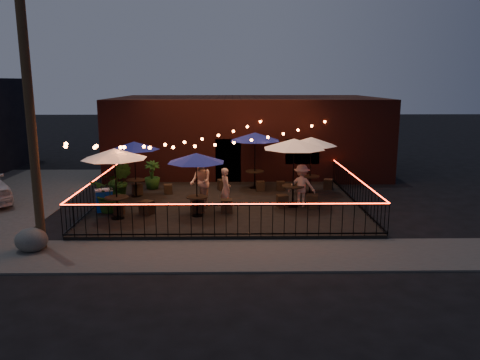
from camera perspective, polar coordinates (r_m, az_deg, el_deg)
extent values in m
plane|color=black|center=(16.45, -1.60, -5.14)|extent=(110.00, 110.00, 0.00)
cube|color=black|center=(18.35, -1.54, -3.09)|extent=(10.00, 8.00, 0.15)
cube|color=#3D3B38|center=(13.36, -1.76, -9.12)|extent=(18.00, 2.50, 0.05)
cube|color=#35120E|center=(25.89, 0.84, 5.64)|extent=(14.00, 8.00, 4.00)
cube|color=black|center=(22.16, -1.44, 2.23)|extent=(1.20, 0.24, 2.20)
cube|color=black|center=(22.32, 7.59, 3.50)|extent=(1.60, 0.24, 1.20)
cylinder|color=#3C2F18|center=(14.29, -24.23, 7.59)|extent=(0.26, 0.26, 8.00)
cube|color=black|center=(14.47, -1.70, -6.59)|extent=(10.00, 0.04, 0.04)
cube|color=black|center=(14.21, -1.72, -3.07)|extent=(10.00, 0.04, 0.04)
cube|color=#FF2810|center=(14.20, -1.72, -2.95)|extent=(10.00, 0.03, 0.02)
cube|color=black|center=(19.03, -16.78, -2.57)|extent=(0.04, 8.00, 0.04)
cube|color=black|center=(18.83, -16.95, 0.14)|extent=(0.04, 8.00, 0.04)
cube|color=#FF2810|center=(18.83, -16.95, 0.23)|extent=(0.03, 8.00, 0.02)
cube|color=black|center=(18.93, 13.79, -2.48)|extent=(0.04, 8.00, 0.04)
cube|color=black|center=(18.72, 13.93, 0.25)|extent=(0.04, 8.00, 0.04)
cube|color=#FF2810|center=(18.72, 13.94, 0.34)|extent=(0.03, 8.00, 0.02)
cylinder|color=black|center=(16.88, -14.66, -4.50)|extent=(0.45, 0.45, 0.03)
cylinder|color=black|center=(16.78, -14.72, -3.32)|extent=(0.06, 0.06, 0.73)
cylinder|color=black|center=(16.69, -14.79, -2.08)|extent=(0.81, 0.81, 0.04)
cylinder|color=black|center=(16.59, -14.88, -0.51)|extent=(0.04, 0.04, 2.44)
cone|color=white|center=(16.40, -15.07, 3.13)|extent=(2.96, 2.96, 0.36)
cylinder|color=black|center=(19.91, -12.51, -1.91)|extent=(0.42, 0.42, 0.03)
cylinder|color=black|center=(19.83, -12.55, -0.97)|extent=(0.06, 0.06, 0.68)
cylinder|color=black|center=(19.76, -12.60, 0.02)|extent=(0.76, 0.76, 0.04)
cylinder|color=black|center=(19.68, -12.66, 1.26)|extent=(0.04, 0.04, 2.27)
cone|color=navy|center=(19.52, -12.79, 4.12)|extent=(2.34, 2.34, 0.33)
cylinder|color=black|center=(16.71, -5.23, -4.32)|extent=(0.41, 0.41, 0.03)
cylinder|color=black|center=(16.62, -5.25, -3.23)|extent=(0.06, 0.06, 0.67)
cylinder|color=black|center=(16.54, -5.27, -2.08)|extent=(0.74, 0.74, 0.04)
cylinder|color=black|center=(16.44, -5.30, -0.64)|extent=(0.04, 0.04, 2.23)
cone|color=navy|center=(16.26, -5.36, 2.72)|extent=(2.69, 2.69, 0.33)
cylinder|color=black|center=(20.97, 1.80, -0.93)|extent=(0.45, 0.45, 0.03)
cylinder|color=black|center=(20.90, 1.81, 0.05)|extent=(0.06, 0.06, 0.74)
cylinder|color=black|center=(20.82, 1.81, 1.07)|extent=(0.82, 0.82, 0.04)
cylinder|color=black|center=(20.74, 1.82, 2.36)|extent=(0.05, 0.05, 2.47)
cone|color=navy|center=(20.59, 1.84, 5.32)|extent=(2.87, 2.87, 0.36)
cylinder|color=black|center=(18.01, 6.43, -3.15)|extent=(0.47, 0.47, 0.03)
cylinder|color=black|center=(17.91, 6.46, -1.98)|extent=(0.06, 0.06, 0.77)
cylinder|color=black|center=(17.82, 6.49, -0.74)|extent=(0.86, 0.86, 0.04)
cylinder|color=black|center=(17.72, 6.52, 0.82)|extent=(0.05, 0.05, 2.57)
cone|color=white|center=(17.54, 6.61, 4.43)|extent=(3.04, 3.04, 0.38)
cylinder|color=black|center=(20.22, 8.48, -1.54)|extent=(0.44, 0.44, 0.03)
cylinder|color=black|center=(20.15, 8.51, -0.57)|extent=(0.06, 0.06, 0.71)
cylinder|color=black|center=(20.07, 8.54, 0.46)|extent=(0.79, 0.79, 0.04)
cylinder|color=black|center=(19.99, 8.58, 1.74)|extent=(0.04, 0.04, 2.38)
cone|color=white|center=(19.83, 8.67, 4.69)|extent=(2.80, 2.80, 0.35)
cube|color=black|center=(17.33, -14.51, -3.41)|extent=(0.37, 0.37, 0.41)
cube|color=black|center=(17.10, -11.30, -3.33)|extent=(0.55, 0.55, 0.49)
cube|color=black|center=(20.10, -12.41, -1.14)|extent=(0.52, 0.52, 0.46)
cube|color=black|center=(20.07, -8.76, -1.10)|extent=(0.40, 0.40, 0.40)
cube|color=black|center=(17.08, -5.22, -3.12)|extent=(0.53, 0.53, 0.51)
cube|color=black|center=(17.02, -1.65, -3.18)|extent=(0.42, 0.42, 0.49)
cube|color=black|center=(20.52, -2.12, -0.58)|extent=(0.50, 0.50, 0.47)
cube|color=black|center=(20.41, 2.50, -0.74)|extent=(0.36, 0.36, 0.42)
cube|color=black|center=(17.81, 5.17, -2.57)|extent=(0.44, 0.44, 0.47)
cube|color=black|center=(17.84, 8.77, -2.57)|extent=(0.50, 0.50, 0.51)
cube|color=black|center=(20.53, 4.97, -0.72)|extent=(0.35, 0.35, 0.40)
cube|color=black|center=(21.07, 10.71, -0.50)|extent=(0.48, 0.48, 0.45)
imported|color=tan|center=(17.34, -1.76, -1.07)|extent=(0.53, 0.66, 1.56)
imported|color=tan|center=(17.68, -4.85, -0.22)|extent=(1.03, 1.14, 1.94)
imported|color=tan|center=(17.93, 7.53, -0.66)|extent=(1.16, 0.85, 1.61)
imported|color=#0C370E|center=(17.60, -15.48, -1.43)|extent=(1.61, 1.49, 1.48)
imported|color=#143A11|center=(19.36, -14.31, -0.13)|extent=(0.88, 0.73, 1.51)
imported|color=#1D3C13|center=(21.05, -10.67, 0.61)|extent=(0.88, 0.88, 1.25)
cube|color=#0839B7|center=(17.85, -16.19, -2.45)|extent=(0.69, 0.58, 0.78)
cube|color=silver|center=(17.76, -16.27, -1.17)|extent=(0.73, 0.63, 0.05)
ellipsoid|color=#4D4C47|center=(14.81, -24.09, -6.71)|extent=(0.97, 0.85, 0.71)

